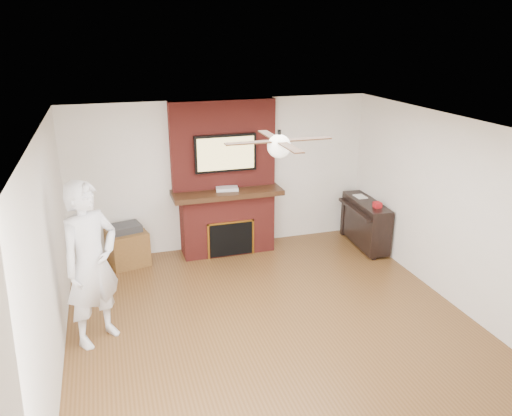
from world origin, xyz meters
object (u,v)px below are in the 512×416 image
object	(u,v)px
person	(91,264)
piano	(365,222)
fireplace	(226,193)
side_table	(127,246)

from	to	relation	value
person	piano	distance (m)	4.70
person	piano	world-z (taller)	person
piano	fireplace	bearing A→B (deg)	170.36
person	side_table	xyz separation A→B (m)	(0.47, 2.04, -0.69)
fireplace	piano	distance (m)	2.43
fireplace	side_table	xyz separation A→B (m)	(-1.63, -0.07, -0.69)
person	fireplace	bearing A→B (deg)	7.70
person	side_table	bearing A→B (deg)	39.71
person	piano	size ratio (longest dim) A/B	1.58
fireplace	person	bearing A→B (deg)	-134.93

